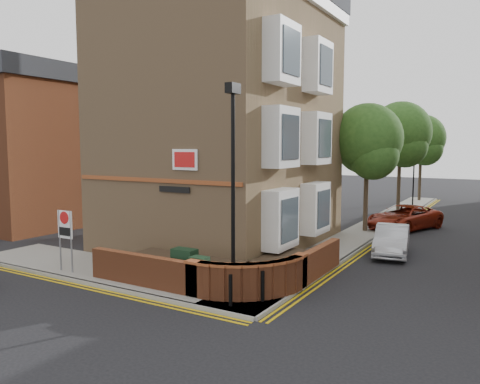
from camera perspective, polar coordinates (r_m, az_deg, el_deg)
name	(u,v)px	position (r m, az deg, el deg)	size (l,w,h in m)	color
ground	(166,302)	(14.42, -8.98, -13.10)	(120.00, 120.00, 0.00)	black
pavement_corner	(117,272)	(17.74, -14.71, -9.41)	(13.00, 3.00, 0.12)	gray
pavement_main	(375,226)	(27.72, 16.10, -3.99)	(2.00, 32.00, 0.12)	gray
kerb_side	(85,282)	(16.76, -18.41, -10.42)	(13.00, 0.15, 0.12)	gray
kerb_main_near	(393,227)	(27.49, 18.12, -4.13)	(0.15, 32.00, 0.12)	gray
yellow_lines_side	(79,286)	(16.62, -19.07, -10.77)	(13.00, 0.28, 0.01)	gold
yellow_lines_main	(397,229)	(27.45, 18.63, -4.28)	(0.28, 32.00, 0.01)	gold
corner_building	(228,111)	(21.88, -1.52, 9.90)	(8.95, 10.40, 13.60)	#9E7A54
garden_wall	(213,281)	(16.33, -3.29, -10.77)	(6.80, 6.00, 1.20)	brown
lamppost	(233,189)	(13.76, -0.85, 0.34)	(0.25, 0.50, 6.30)	black
utility_cabinet_large	(185,267)	(15.37, -6.77, -9.08)	(0.80, 0.45, 1.20)	black
utility_cabinet_small	(199,274)	(14.69, -4.97, -9.96)	(0.55, 0.40, 1.10)	black
bollard_near	(231,290)	(13.44, -1.17, -11.89)	(0.11, 0.11, 0.90)	black
bollard_far	(263,286)	(13.82, 2.78, -11.39)	(0.11, 0.11, 0.90)	black
zone_sign	(65,229)	(17.85, -20.54, -4.29)	(0.72, 0.07, 2.20)	slate
side_building	(55,147)	(30.09, -21.61, 5.17)	(6.40, 10.40, 9.00)	brown
tree_near	(367,144)	(25.45, 15.28, 5.68)	(3.64, 3.65, 6.70)	#382B1E
tree_mid	(401,137)	(33.23, 18.98, 6.40)	(4.03, 4.03, 7.42)	#382B1E
tree_far	(421,142)	(41.09, 21.24, 5.74)	(3.81, 3.81, 7.00)	#382B1E
traffic_light_assembly	(414,171)	(36.10, 20.43, 2.44)	(0.20, 0.16, 4.20)	black
silver_car_near	(392,240)	(20.97, 18.03, -5.58)	(1.32, 3.79, 1.25)	#B0B3B9
red_car_main	(404,217)	(27.28, 19.39, -2.95)	(2.23, 4.83, 1.34)	maroon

